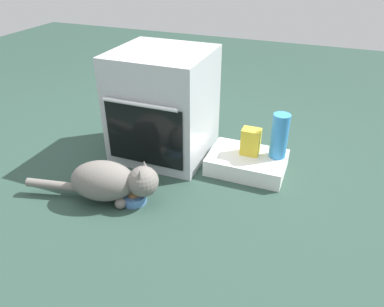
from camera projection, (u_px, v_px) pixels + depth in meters
The scene contains 7 objects.
ground at pixel (140, 179), 2.37m from camera, with size 8.00×8.00×0.00m, color #284238.
oven at pixel (163, 105), 2.49m from camera, with size 0.62×0.64×0.74m.
pantry_cabinet at pixel (247, 162), 2.44m from camera, with size 0.50×0.36×0.11m, color white.
food_bowl at pixel (134, 197), 2.15m from camera, with size 0.15×0.15×0.08m.
cat at pixel (111, 181), 2.11m from camera, with size 0.80×0.32×0.26m.
snack_bag at pixel (251, 142), 2.38m from camera, with size 0.12×0.09×0.18m, color yellow.
water_bottle at pixel (279, 136), 2.32m from camera, with size 0.11×0.11×0.30m, color #388CD1.
Camera 1 is at (1.02, -1.70, 1.35)m, focal length 33.94 mm.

